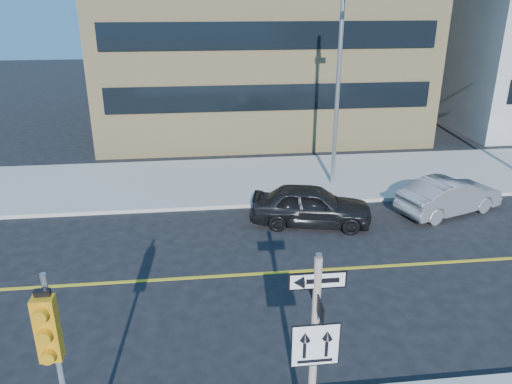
{
  "coord_description": "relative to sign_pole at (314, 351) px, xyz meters",
  "views": [
    {
      "loc": [
        -1.71,
        -8.95,
        7.83
      ],
      "look_at": [
        -0.19,
        4.0,
        2.66
      ],
      "focal_mm": 35.0,
      "sensor_mm": 36.0,
      "label": 1
    }
  ],
  "objects": [
    {
      "name": "ground",
      "position": [
        0.0,
        2.51,
        -2.44
      ],
      "size": [
        120.0,
        120.0,
        0.0
      ],
      "primitive_type": "plane",
      "color": "black",
      "rests_on": "ground"
    },
    {
      "name": "sign_pole",
      "position": [
        0.0,
        0.0,
        0.0
      ],
      "size": [
        0.92,
        0.92,
        4.06
      ],
      "color": "silver",
      "rests_on": "near_sidewalk"
    },
    {
      "name": "traffic_signal",
      "position": [
        -4.0,
        -0.15,
        0.59
      ],
      "size": [
        0.32,
        0.45,
        4.0
      ],
      "color": "gray",
      "rests_on": "near_sidewalk"
    },
    {
      "name": "parked_car_a",
      "position": [
        2.22,
        9.81,
        -1.7
      ],
      "size": [
        2.65,
        4.6,
        1.47
      ],
      "primitive_type": "imported",
      "rotation": [
        0.0,
        0.0,
        1.35
      ],
      "color": "black",
      "rests_on": "ground"
    },
    {
      "name": "parked_car_b",
      "position": [
        7.67,
        10.2,
        -1.74
      ],
      "size": [
        2.78,
        4.45,
        1.38
      ],
      "primitive_type": "imported",
      "rotation": [
        0.0,
        0.0,
        1.91
      ],
      "color": "slate",
      "rests_on": "ground"
    },
    {
      "name": "streetlight_a",
      "position": [
        4.0,
        13.27,
        2.32
      ],
      "size": [
        0.55,
        2.25,
        8.0
      ],
      "color": "gray",
      "rests_on": "far_sidewalk"
    }
  ]
}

